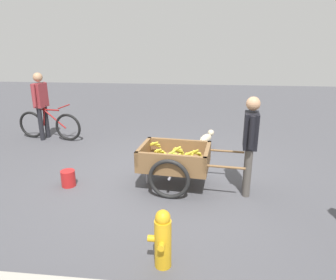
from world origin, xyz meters
name	(u,v)px	position (x,y,z in m)	size (l,w,h in m)	color
ground_plane	(164,179)	(0.00, 0.00, 0.00)	(24.00, 24.00, 0.00)	#47474C
fruit_cart	(175,161)	(-0.21, 0.23, 0.44)	(1.72, 1.00, 0.73)	brown
vendor_person	(250,138)	(-1.35, 0.34, 0.91)	(0.23, 0.54, 1.53)	#4C4742
bicycle	(49,125)	(3.02, -1.95, 0.35)	(1.65, 0.46, 0.85)	black
cyclist_person	(41,100)	(3.17, -1.97, 0.95)	(0.24, 0.56, 1.60)	black
dog	(207,138)	(-0.75, -1.59, 0.27)	(0.35, 0.63, 0.40)	beige
fire_hydrant	(163,239)	(-0.25, 2.12, 0.33)	(0.25, 0.25, 0.67)	gold
plastic_bucket	(68,178)	(1.54, 0.42, 0.13)	(0.23, 0.23, 0.27)	#B21E1E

